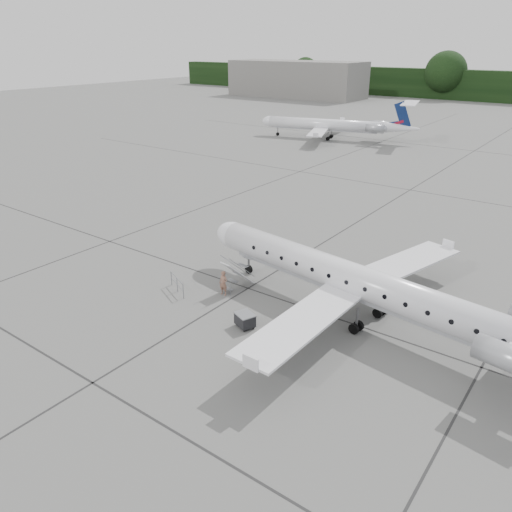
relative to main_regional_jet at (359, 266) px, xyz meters
The scene contains 8 objects.
ground 4.68m from the main_regional_jet, 119.71° to the right, with size 320.00×320.00×0.00m, color slate.
terminal_building 128.94m from the main_regional_jet, 123.73° to the left, with size 40.00×14.00×10.00m, color slate.
main_regional_jet is the anchor object (origin of this frame).
airstair 8.42m from the main_regional_jet, behind, with size 0.85×2.30×2.14m, color white, non-canonical shape.
passenger 8.91m from the main_regional_jet, 164.25° to the right, with size 0.60×0.40×1.66m, color #8A5E4B.
safety_railing 11.94m from the main_regional_jet, 160.89° to the right, with size 2.20×0.08×1.00m, color gray, non-canonical shape.
baggage_cart 7.22m from the main_regional_jet, 134.87° to the right, with size 1.07×0.86×0.92m, color black, non-canonical shape.
bg_regional_left 59.82m from the main_regional_jet, 120.88° to the left, with size 24.98×17.98×6.55m, color white, non-canonical shape.
Camera 1 is at (12.20, -21.56, 15.21)m, focal length 35.00 mm.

